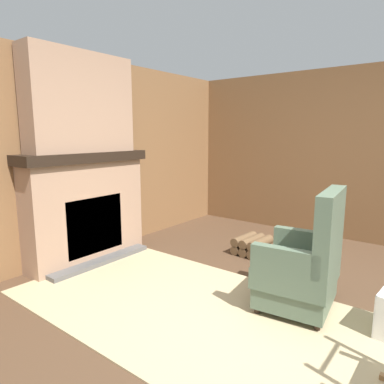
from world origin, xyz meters
name	(u,v)px	position (x,y,z in m)	size (l,w,h in m)	color
ground_plane	(296,335)	(0.00, 0.00, 0.00)	(14.00, 14.00, 0.00)	#4C3523
wood_panel_wall_left	(73,159)	(-2.76, 0.00, 1.20)	(0.06, 6.06, 2.39)	brown
wood_panel_wall_back	(380,156)	(0.02, 2.76, 1.20)	(6.06, 0.09, 2.39)	brown
fireplace_hearth	(87,208)	(-2.55, 0.00, 0.64)	(0.55, 1.54, 1.28)	#9E7A60
chimney_breast	(81,103)	(-2.56, 0.00, 1.83)	(0.30, 1.26, 1.09)	#9E7A60
area_rug	(214,317)	(-0.62, -0.18, 0.01)	(3.71, 1.74, 0.01)	tan
armchair	(303,267)	(-0.11, 0.40, 0.38)	(0.67, 0.74, 1.05)	#516651
firewood_stack	(252,245)	(-1.10, 1.38, 0.11)	(0.39, 0.47, 0.22)	brown
oil_lamp_vase	(47,145)	(-2.59, -0.41, 1.37)	(0.10, 0.10, 0.26)	silver
storage_case	(115,146)	(-2.59, 0.49, 1.34)	(0.15, 0.28, 0.11)	gray
decorative_plate_on_mantel	(78,140)	(-2.61, -0.02, 1.41)	(0.07, 0.27, 0.27)	gold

